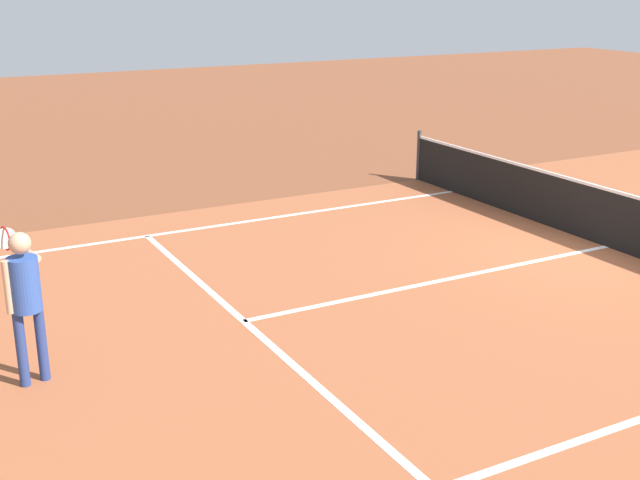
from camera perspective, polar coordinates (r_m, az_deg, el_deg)
name	(u,v)px	position (r m, az deg, el deg)	size (l,w,h in m)	color
ground_plane	(606,247)	(14.10, 19.30, -0.44)	(60.00, 60.00, 0.00)	brown
court_surface_inbounds	(606,247)	(14.10, 19.30, -0.44)	(10.62, 24.40, 0.00)	#9E5433
line_sideline_left	(173,232)	(14.28, -10.19, 0.54)	(0.10, 11.89, 0.01)	white
line_sideline_right	(478,476)	(7.59, 10.94, -15.79)	(0.10, 11.89, 0.01)	white
line_service_near	(244,321)	(10.50, -5.33, -5.63)	(8.22, 0.10, 0.01)	white
line_center_service	(447,279)	(12.01, 8.84, -2.71)	(0.10, 6.40, 0.01)	white
net	(610,218)	(13.96, 19.50, 1.48)	(10.74, 0.09, 1.07)	#33383D
player_near	(24,290)	(9.09, -19.87, -3.29)	(1.23, 0.41, 1.69)	navy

